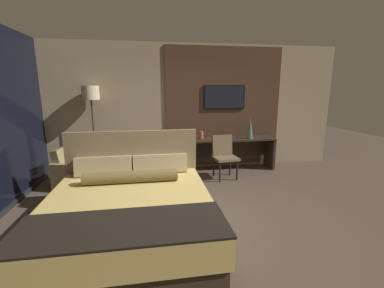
{
  "coord_description": "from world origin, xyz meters",
  "views": [
    {
      "loc": [
        -0.79,
        -3.21,
        1.83
      ],
      "look_at": [
        -0.09,
        1.06,
        0.89
      ],
      "focal_mm": 24.0,
      "sensor_mm": 36.0,
      "label": 1
    }
  ],
  "objects_px": {
    "desk": "(226,147)",
    "tv": "(224,97)",
    "floor_lamp": "(91,100)",
    "vase_tall": "(250,128)",
    "armchair_by_window": "(79,173)",
    "desk_chair": "(224,153)",
    "bed": "(130,211)",
    "vase_short": "(201,135)"
  },
  "relations": [
    {
      "from": "desk",
      "to": "tv",
      "type": "bearing_deg",
      "value": 90.0
    },
    {
      "from": "floor_lamp",
      "to": "vase_tall",
      "type": "bearing_deg",
      "value": -2.5
    },
    {
      "from": "armchair_by_window",
      "to": "floor_lamp",
      "type": "distance_m",
      "value": 1.47
    },
    {
      "from": "desk",
      "to": "armchair_by_window",
      "type": "bearing_deg",
      "value": -169.84
    },
    {
      "from": "desk",
      "to": "desk_chair",
      "type": "xyz_separation_m",
      "value": [
        -0.2,
        -0.53,
        0.01
      ]
    },
    {
      "from": "desk_chair",
      "to": "vase_tall",
      "type": "xyz_separation_m",
      "value": [
        0.72,
        0.42,
        0.44
      ]
    },
    {
      "from": "tv",
      "to": "armchair_by_window",
      "type": "distance_m",
      "value": 3.44
    },
    {
      "from": "bed",
      "to": "armchair_by_window",
      "type": "distance_m",
      "value": 2.19
    },
    {
      "from": "desk_chair",
      "to": "bed",
      "type": "bearing_deg",
      "value": -139.07
    },
    {
      "from": "vase_tall",
      "to": "desk",
      "type": "bearing_deg",
      "value": 167.52
    },
    {
      "from": "bed",
      "to": "floor_lamp",
      "type": "xyz_separation_m",
      "value": [
        -0.88,
        2.48,
        1.27
      ]
    },
    {
      "from": "tv",
      "to": "vase_short",
      "type": "height_order",
      "value": "tv"
    },
    {
      "from": "tv",
      "to": "floor_lamp",
      "type": "xyz_separation_m",
      "value": [
        -2.86,
        -0.18,
        -0.04
      ]
    },
    {
      "from": "vase_tall",
      "to": "vase_short",
      "type": "height_order",
      "value": "vase_tall"
    },
    {
      "from": "bed",
      "to": "tv",
      "type": "distance_m",
      "value": 3.57
    },
    {
      "from": "desk_chair",
      "to": "vase_short",
      "type": "xyz_separation_m",
      "value": [
        -0.37,
        0.55,
        0.29
      ]
    },
    {
      "from": "desk",
      "to": "tv",
      "type": "xyz_separation_m",
      "value": [
        0.0,
        0.21,
        1.13
      ]
    },
    {
      "from": "bed",
      "to": "vase_short",
      "type": "xyz_separation_m",
      "value": [
        1.41,
        2.47,
        0.49
      ]
    },
    {
      "from": "vase_short",
      "to": "desk",
      "type": "bearing_deg",
      "value": -1.94
    },
    {
      "from": "tv",
      "to": "bed",
      "type": "bearing_deg",
      "value": -126.6
    },
    {
      "from": "desk_chair",
      "to": "vase_tall",
      "type": "bearing_deg",
      "value": 23.88
    },
    {
      "from": "desk_chair",
      "to": "armchair_by_window",
      "type": "relative_size",
      "value": 0.95
    },
    {
      "from": "bed",
      "to": "vase_short",
      "type": "bearing_deg",
      "value": 60.29
    },
    {
      "from": "desk_chair",
      "to": "vase_tall",
      "type": "relative_size",
      "value": 1.87
    },
    {
      "from": "tv",
      "to": "desk_chair",
      "type": "relative_size",
      "value": 1.08
    },
    {
      "from": "bed",
      "to": "vase_tall",
      "type": "bearing_deg",
      "value": 43.06
    },
    {
      "from": "desk",
      "to": "bed",
      "type": "bearing_deg",
      "value": -128.9
    },
    {
      "from": "bed",
      "to": "vase_short",
      "type": "distance_m",
      "value": 2.89
    },
    {
      "from": "vase_short",
      "to": "tv",
      "type": "bearing_deg",
      "value": 18.71
    },
    {
      "from": "desk",
      "to": "desk_chair",
      "type": "height_order",
      "value": "desk_chair"
    },
    {
      "from": "bed",
      "to": "desk",
      "type": "bearing_deg",
      "value": 51.1
    },
    {
      "from": "bed",
      "to": "desk_chair",
      "type": "bearing_deg",
      "value": 47.15
    },
    {
      "from": "desk",
      "to": "vase_short",
      "type": "height_order",
      "value": "vase_short"
    },
    {
      "from": "desk_chair",
      "to": "floor_lamp",
      "type": "height_order",
      "value": "floor_lamp"
    },
    {
      "from": "tv",
      "to": "desk_chair",
      "type": "height_order",
      "value": "tv"
    },
    {
      "from": "floor_lamp",
      "to": "vase_tall",
      "type": "relative_size",
      "value": 4.0
    },
    {
      "from": "tv",
      "to": "floor_lamp",
      "type": "relative_size",
      "value": 0.51
    },
    {
      "from": "floor_lamp",
      "to": "vase_short",
      "type": "xyz_separation_m",
      "value": [
        2.29,
        -0.01,
        -0.78
      ]
    },
    {
      "from": "tv",
      "to": "desk",
      "type": "bearing_deg",
      "value": -90.0
    },
    {
      "from": "armchair_by_window",
      "to": "vase_short",
      "type": "height_order",
      "value": "vase_short"
    },
    {
      "from": "desk",
      "to": "vase_tall",
      "type": "distance_m",
      "value": 0.7
    },
    {
      "from": "armchair_by_window",
      "to": "floor_lamp",
      "type": "bearing_deg",
      "value": -7.09
    }
  ]
}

